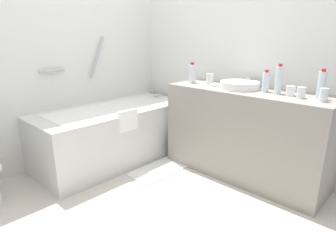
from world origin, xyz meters
name	(u,v)px	position (x,y,z in m)	size (l,w,h in m)	color
ground_plane	(140,204)	(0.00, 0.00, 0.00)	(3.62, 3.62, 0.00)	beige
wall_back_tiled	(49,42)	(0.00, 1.28, 1.25)	(3.02, 0.10, 2.49)	silver
wall_right_mirror	(238,41)	(1.36, 0.00, 1.25)	(0.10, 2.87, 2.49)	silver
bathtub	(114,132)	(0.41, 0.87, 0.31)	(1.66, 0.72, 1.30)	silver
vanity_counter	(245,134)	(1.05, -0.33, 0.42)	(0.53, 1.51, 0.84)	gray
sink_basin	(240,85)	(1.04, -0.23, 0.87)	(0.36, 0.36, 0.07)	white
sink_faucet	(251,82)	(1.24, -0.23, 0.87)	(0.12, 0.15, 0.08)	#B2B2B8
water_bottle_0	(321,85)	(1.07, -0.91, 0.94)	(0.06, 0.06, 0.23)	silver
water_bottle_1	(266,82)	(1.06, -0.47, 0.92)	(0.06, 0.06, 0.19)	silver
water_bottle_2	(279,80)	(1.05, -0.59, 0.95)	(0.06, 0.06, 0.25)	silver
water_bottle_3	(192,73)	(1.01, 0.30, 0.93)	(0.07, 0.07, 0.21)	silver
drinking_glass_0	(323,95)	(0.99, -0.95, 0.89)	(0.06, 0.06, 0.10)	white
drinking_glass_1	(290,91)	(1.04, -0.70, 0.88)	(0.07, 0.07, 0.08)	white
drinking_glass_2	(210,79)	(1.07, 0.12, 0.89)	(0.07, 0.07, 0.10)	white
drinking_glass_3	(301,93)	(1.00, -0.79, 0.88)	(0.06, 0.06, 0.09)	white
soap_dish	(215,85)	(1.00, 0.01, 0.85)	(0.09, 0.06, 0.02)	white
bath_mat	(161,169)	(0.55, 0.31, 0.01)	(0.64, 0.32, 0.01)	white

